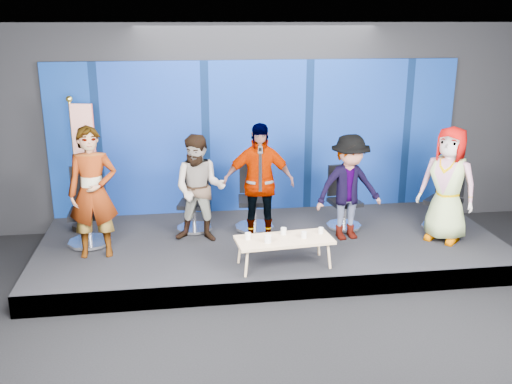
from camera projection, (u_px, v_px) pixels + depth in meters
ground at (306, 342)px, 6.54m from camera, size 10.00×10.00×0.00m
room_walls at (312, 133)px, 5.84m from camera, size 10.02×8.02×3.51m
riser at (271, 247)px, 8.87m from camera, size 7.00×3.00×0.30m
backdrop at (258, 137)px, 9.82m from camera, size 7.00×0.08×2.60m
chair_a at (89, 219)px, 8.52m from camera, size 0.67×0.67×1.15m
panelist_a at (93, 193)px, 7.93m from camera, size 0.70×0.47×1.87m
chair_b at (194, 209)px, 9.11m from camera, size 0.68×0.68×1.01m
panelist_b at (200, 189)px, 8.51m from camera, size 0.92×0.79×1.64m
chair_c at (254, 206)px, 9.14m from camera, size 0.69×0.69×1.12m
panelist_c at (259, 183)px, 8.50m from camera, size 1.10×0.54×1.82m
chair_d at (343, 207)px, 9.22m from camera, size 0.64×0.64×1.00m
panelist_d at (349, 188)px, 8.60m from camera, size 1.12×0.75×1.62m
chair_e at (444, 207)px, 9.14m from camera, size 0.86×0.86×1.08m
panelist_e at (448, 185)px, 8.52m from camera, size 1.00×1.00×1.75m
coffee_table at (284, 241)px, 7.73m from camera, size 1.35×0.67×0.40m
mug_a at (248, 236)px, 7.68m from camera, size 0.08×0.08×0.09m
mug_b at (268, 239)px, 7.56m from camera, size 0.09×0.09×0.11m
mug_c at (284, 231)px, 7.85m from camera, size 0.08×0.08×0.10m
mug_d at (304, 235)px, 7.73m from camera, size 0.07×0.07×0.09m
mug_e at (321, 230)px, 7.90m from camera, size 0.07×0.07×0.08m
flag_stand at (81, 161)px, 8.83m from camera, size 0.48×0.29×2.15m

